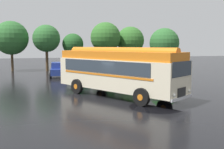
# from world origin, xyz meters

# --- Properties ---
(ground_plane) EXTENTS (120.00, 120.00, 0.00)m
(ground_plane) POSITION_xyz_m (0.00, 0.00, 0.00)
(ground_plane) COLOR black
(vintage_bus) EXTENTS (7.47, 9.82, 3.49)m
(vintage_bus) POSITION_xyz_m (0.06, 0.17, 1.89)
(vintage_bus) COLOR beige
(vintage_bus) RESTS_ON ground
(car_near_left) EXTENTS (2.10, 4.27, 1.66)m
(car_near_left) POSITION_xyz_m (-3.39, 13.07, 0.85)
(car_near_left) COLOR navy
(car_near_left) RESTS_ON ground
(car_mid_left) EXTENTS (2.40, 4.40, 1.66)m
(car_mid_left) POSITION_xyz_m (-0.53, 13.07, 0.85)
(car_mid_left) COLOR #144C28
(car_mid_left) RESTS_ON ground
(car_mid_right) EXTENTS (2.08, 4.26, 1.66)m
(car_mid_right) POSITION_xyz_m (2.47, 13.25, 0.85)
(car_mid_right) COLOR #144C28
(car_mid_right) RESTS_ON ground
(car_far_right) EXTENTS (2.06, 4.25, 1.66)m
(car_far_right) POSITION_xyz_m (4.88, 13.84, 0.85)
(car_far_right) COLOR black
(car_far_right) RESTS_ON ground
(tree_far_left) EXTENTS (4.67, 4.67, 6.97)m
(tree_far_left) POSITION_xyz_m (-9.30, 21.37, 4.66)
(tree_far_left) COLOR #4C3823
(tree_far_left) RESTS_ON ground
(tree_left_of_centre) EXTENTS (3.78, 3.78, 6.46)m
(tree_left_of_centre) POSITION_xyz_m (-4.45, 20.15, 4.57)
(tree_left_of_centre) COLOR #4C3823
(tree_left_of_centre) RESTS_ON ground
(tree_centre) EXTENTS (3.03, 3.03, 5.32)m
(tree_centre) POSITION_xyz_m (-0.80, 20.64, 3.85)
(tree_centre) COLOR #4C3823
(tree_centre) RESTS_ON ground
(tree_right_of_centre) EXTENTS (4.47, 4.47, 7.02)m
(tree_right_of_centre) POSITION_xyz_m (4.00, 20.64, 4.85)
(tree_right_of_centre) COLOR #4C3823
(tree_right_of_centre) RESTS_ON ground
(tree_far_right) EXTENTS (4.31, 4.31, 6.52)m
(tree_far_right) POSITION_xyz_m (8.29, 21.69, 4.45)
(tree_far_right) COLOR #4C3823
(tree_far_right) RESTS_ON ground
(tree_extra_right) EXTENTS (4.66, 4.66, 6.32)m
(tree_extra_right) POSITION_xyz_m (13.42, 20.56, 3.99)
(tree_extra_right) COLOR #4C3823
(tree_extra_right) RESTS_ON ground
(puddle_patch) EXTENTS (3.22, 3.22, 0.01)m
(puddle_patch) POSITION_xyz_m (1.40, -3.55, 0.00)
(puddle_patch) COLOR black
(puddle_patch) RESTS_ON ground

